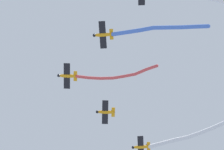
{
  "coord_description": "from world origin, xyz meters",
  "views": [
    {
      "loc": [
        -1.94,
        27.12,
        4.13
      ],
      "look_at": [
        -13.86,
        3.98,
        78.84
      ],
      "focal_mm": 59.09,
      "sensor_mm": 36.0,
      "label": 1
    }
  ],
  "objects_px": {
    "airplane_lead": "(67,76)",
    "airplane_left_wing": "(103,35)",
    "airplane_trail": "(141,147)",
    "airplane_right_wing": "(105,112)"
  },
  "relations": [
    {
      "from": "airplane_lead",
      "to": "airplane_left_wing",
      "type": "relative_size",
      "value": 1.03
    },
    {
      "from": "airplane_lead",
      "to": "airplane_trail",
      "type": "height_order",
      "value": "same"
    },
    {
      "from": "airplane_right_wing",
      "to": "airplane_trail",
      "type": "distance_m",
      "value": 11.93
    },
    {
      "from": "airplane_lead",
      "to": "airplane_right_wing",
      "type": "bearing_deg",
      "value": -135.49
    },
    {
      "from": "airplane_lead",
      "to": "airplane_right_wing",
      "type": "xyz_separation_m",
      "value": [
        -11.24,
        -3.99,
        0.3
      ]
    },
    {
      "from": "airplane_left_wing",
      "to": "airplane_lead",
      "type": "bearing_deg",
      "value": -45.71
    },
    {
      "from": "airplane_lead",
      "to": "airplane_right_wing",
      "type": "distance_m",
      "value": 11.93
    },
    {
      "from": "airplane_left_wing",
      "to": "airplane_right_wing",
      "type": "bearing_deg",
      "value": -87.73
    },
    {
      "from": "airplane_right_wing",
      "to": "airplane_lead",
      "type": "bearing_deg",
      "value": 45.25
    },
    {
      "from": "airplane_left_wing",
      "to": "airplane_trail",
      "type": "height_order",
      "value": "same"
    }
  ]
}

